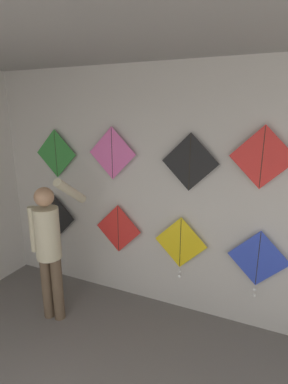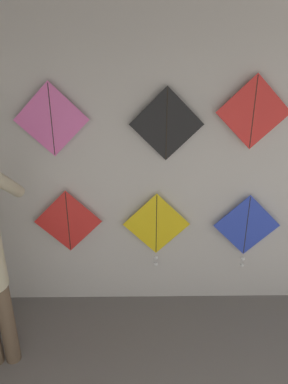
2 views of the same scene
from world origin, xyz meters
The scene contains 7 objects.
back_panel centered at (0.00, 3.52, 1.40)m, with size 5.77×0.06×2.80m, color beige.
kite_1 centered at (-0.80, 3.43, 0.90)m, with size 0.61×0.01×0.61m.
kite_2 centered at (0.00, 3.43, 0.85)m, with size 0.61×0.04×0.75m.
kite_3 centered at (0.83, 3.43, 0.83)m, with size 0.61×0.04×0.75m.
kite_6 centered at (-0.86, 3.43, 1.83)m, with size 0.61×0.01×0.61m.
kite_7 centered at (0.07, 3.43, 1.79)m, with size 0.61×0.01×0.61m.
kite_8 centered at (0.77, 3.43, 1.89)m, with size 0.61×0.01×0.61m.
Camera 2 is at (-0.15, 0.45, 2.52)m, focal length 35.00 mm.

